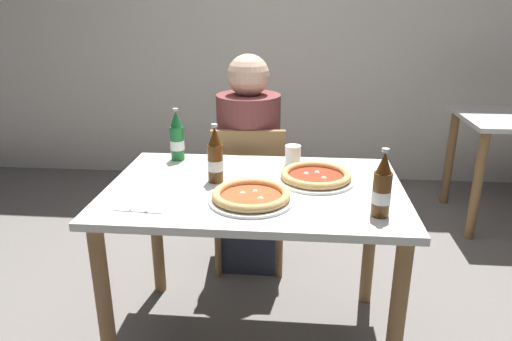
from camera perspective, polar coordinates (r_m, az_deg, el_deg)
The scene contains 12 objects.
ground_plane at distance 2.32m, azimuth -0.12°, elevation -19.37°, with size 8.00×8.00×0.00m, color slate.
back_wall_tiled at distance 4.00m, azimuth 2.86°, elevation 17.40°, with size 7.00×0.10×2.60m, color silver.
dining_table_main at distance 1.98m, azimuth -0.13°, elevation -4.96°, with size 1.20×0.80×0.75m.
chair_behind_table at distance 2.61m, azimuth -0.86°, elevation -2.37°, with size 0.43×0.43×0.85m.
diner_seated at distance 2.62m, azimuth -0.87°, elevation 0.11°, with size 0.34×0.34×1.21m.
pizza_margherita_near at distance 1.78m, azimuth -0.45°, elevation -3.12°, with size 0.32×0.32×0.04m.
pizza_marinara_far at distance 2.00m, azimuth 7.19°, elevation -0.71°, with size 0.32×0.32×0.04m.
beer_bottle_left at distance 1.69m, azimuth 14.90°, elevation -2.06°, with size 0.07×0.07×0.25m.
beer_bottle_center at distance 1.96m, azimuth -4.92°, elevation 1.53°, with size 0.07×0.07×0.25m.
beer_bottle_right at distance 2.26m, azimuth -9.47°, elevation 3.83°, with size 0.07×0.07×0.25m.
napkin_with_cutlery at distance 1.83m, azimuth -13.04°, elevation -3.68°, with size 0.19×0.19×0.01m.
paper_cup at distance 2.17m, azimuth 4.45°, elevation 1.79°, with size 0.07×0.07×0.10m, color white.
Camera 1 is at (0.16, -1.79, 1.47)m, focal length 33.30 mm.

